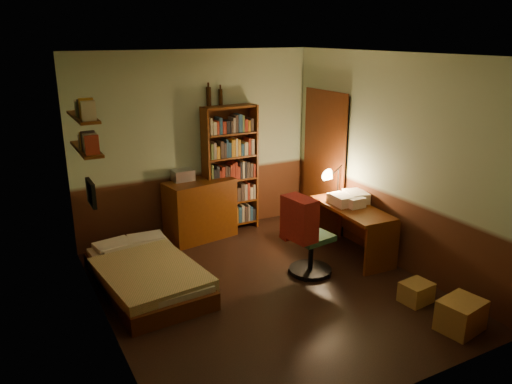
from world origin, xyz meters
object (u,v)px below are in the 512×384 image
mini_stereo (183,175)px  bookshelf (230,170)px  bed (146,266)px  cardboard_box_a (461,315)px  office_chair (312,229)px  cardboard_box_b (416,292)px  dresser (200,210)px  desk_lamp (338,176)px  desk (351,231)px

mini_stereo → bookshelf: bookshelf is taller
bed → cardboard_box_a: 3.40m
office_chair → cardboard_box_b: office_chair is taller
dresser → cardboard_box_b: 3.12m
mini_stereo → desk_lamp: 2.15m
office_chair → desk_lamp: bearing=30.7°
bookshelf → desk: bookshelf is taller
dresser → desk_lamp: bearing=-37.1°
desk → cardboard_box_a: (-0.16, -1.93, -0.17)m
dresser → cardboard_box_b: dresser is taller
cardboard_box_b → mini_stereo: bearing=118.4°
desk_lamp → cardboard_box_a: 2.61m
desk → desk_lamp: bearing=75.3°
desk_lamp → cardboard_box_a: (-0.33, -2.47, -0.77)m
dresser → desk: 2.11m
dresser → office_chair: bearing=-74.1°
cardboard_box_a → desk: bearing=85.4°
dresser → desk_lamp: size_ratio=1.84×
desk → mini_stereo: bearing=140.5°
mini_stereo → desk: 2.40m
dresser → office_chair: size_ratio=0.84×
bed → mini_stereo: 1.64m
desk_lamp → cardboard_box_a: bearing=-106.8°
bed → cardboard_box_b: bed is taller
cardboard_box_b → bed: bearing=145.3°
cardboard_box_b → bookshelf: bearing=106.7°
desk → cardboard_box_a: desk is taller
cardboard_box_a → desk_lamp: bearing=82.3°
bed → bookshelf: bookshelf is taller
bookshelf → cardboard_box_b: bearing=-75.9°
dresser → cardboard_box_b: size_ratio=3.01×
bookshelf → office_chair: bookshelf is taller
desk_lamp → cardboard_box_a: size_ratio=1.23×
bed → dresser: size_ratio=1.86×
desk → cardboard_box_b: 1.35m
desk → cardboard_box_b: size_ratio=3.90×
desk → office_chair: 0.82m
bed → desk_lamp: size_ratio=3.42×
desk → office_chair: size_ratio=1.09×
bed → office_chair: (1.87, -0.60, 0.31)m
dresser → desk_lamp: desk_lamp is taller
bed → bookshelf: (1.63, 1.15, 0.66)m
desk → cardboard_box_a: size_ratio=2.94×
mini_stereo → bookshelf: (0.71, -0.04, -0.01)m
desk_lamp → mini_stereo: bearing=142.0°
mini_stereo → dresser: bearing=-35.5°
office_chair → bookshelf: bearing=90.1°
dresser → desk: dresser is taller
mini_stereo → desk: size_ratio=0.23×
bed → desk: 2.66m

